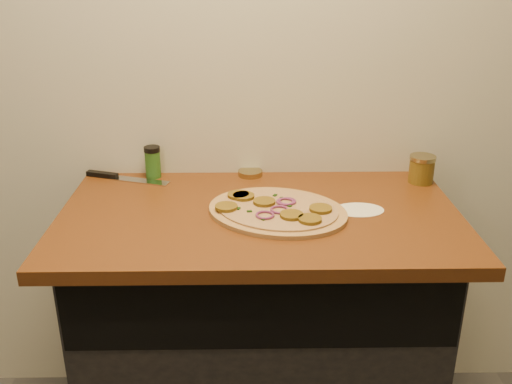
{
  "coord_description": "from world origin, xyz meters",
  "views": [
    {
      "loc": [
        -0.04,
        -0.14,
        1.61
      ],
      "look_at": [
        -0.01,
        1.45,
        0.95
      ],
      "focal_mm": 40.0,
      "sensor_mm": 36.0,
      "label": 1
    }
  ],
  "objects_px": {
    "spice_shaker": "(153,162)",
    "chefs_knife": "(120,177)",
    "salsa_jar": "(422,169)",
    "pizza": "(277,210)"
  },
  "relations": [
    {
      "from": "spice_shaker",
      "to": "chefs_knife",
      "type": "bearing_deg",
      "value": -170.57
    },
    {
      "from": "salsa_jar",
      "to": "spice_shaker",
      "type": "height_order",
      "value": "spice_shaker"
    },
    {
      "from": "chefs_knife",
      "to": "pizza",
      "type": "bearing_deg",
      "value": -28.97
    },
    {
      "from": "pizza",
      "to": "spice_shaker",
      "type": "bearing_deg",
      "value": 143.03
    },
    {
      "from": "pizza",
      "to": "spice_shaker",
      "type": "xyz_separation_m",
      "value": [
        -0.41,
        0.31,
        0.04
      ]
    },
    {
      "from": "pizza",
      "to": "salsa_jar",
      "type": "distance_m",
      "value": 0.56
    },
    {
      "from": "chefs_knife",
      "to": "salsa_jar",
      "type": "height_order",
      "value": "salsa_jar"
    },
    {
      "from": "chefs_knife",
      "to": "spice_shaker",
      "type": "distance_m",
      "value": 0.13
    },
    {
      "from": "spice_shaker",
      "to": "salsa_jar",
      "type": "bearing_deg",
      "value": -4.09
    },
    {
      "from": "salsa_jar",
      "to": "chefs_knife",
      "type": "bearing_deg",
      "value": 177.42
    }
  ]
}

